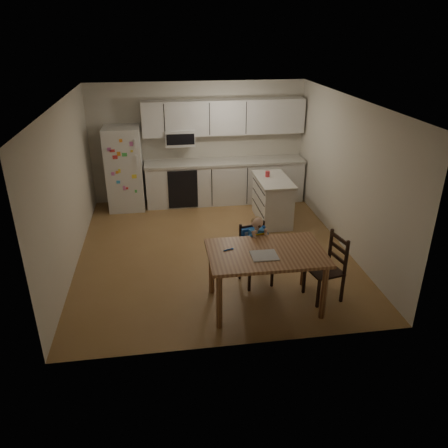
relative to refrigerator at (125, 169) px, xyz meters
The scene contains 10 objects.
room 2.31m from the refrigerator, 47.16° to the right, with size 4.52×5.01×2.51m.
refrigerator is the anchor object (origin of this frame).
kitchen_run 2.05m from the refrigerator, ahead, with size 3.37×0.62×2.15m.
kitchen_island 3.07m from the refrigerator, 21.06° to the right, with size 0.61×1.17×0.86m.
red_cup 2.92m from the refrigerator, 19.27° to the right, with size 0.09×0.09×0.11m, color red.
dining_table 4.38m from the refrigerator, 62.18° to the right, with size 1.54×0.99×0.82m.
napkin 4.45m from the refrigerator, 63.47° to the right, with size 0.34×0.29×0.01m, color #B3B3B8.
toddler_spoon 4.06m from the refrigerator, 67.63° to the right, with size 0.02×0.02×0.12m, color blue.
chair_booster 3.84m from the refrigerator, 58.02° to the right, with size 0.47×0.47×1.07m.
chair_side 4.84m from the refrigerator, 51.85° to the right, with size 0.50×0.50×0.95m.
Camera 1 is at (-0.80, -6.62, 3.53)m, focal length 35.00 mm.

